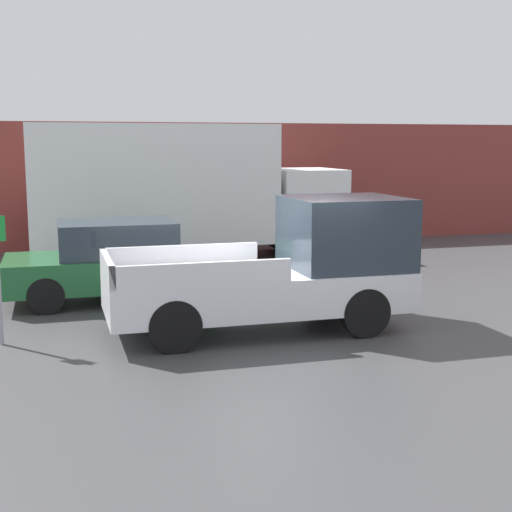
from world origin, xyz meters
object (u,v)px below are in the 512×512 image
car (113,261)px  delivery_truck (177,188)px  newspaper_box (179,232)px  pickup_truck (288,269)px

car → delivery_truck: 5.23m
car → newspaper_box: (2.56, 6.99, -0.32)m
delivery_truck → newspaper_box: delivery_truck is taller
car → newspaper_box: size_ratio=4.23×
pickup_truck → newspaper_box: size_ratio=5.17×
pickup_truck → newspaper_box: pickup_truck is taller
delivery_truck → car: bearing=-114.7°
car → delivery_truck: (2.13, 4.63, 1.16)m
pickup_truck → car: (-2.73, 3.13, -0.23)m
newspaper_box → pickup_truck: bearing=-89.1°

